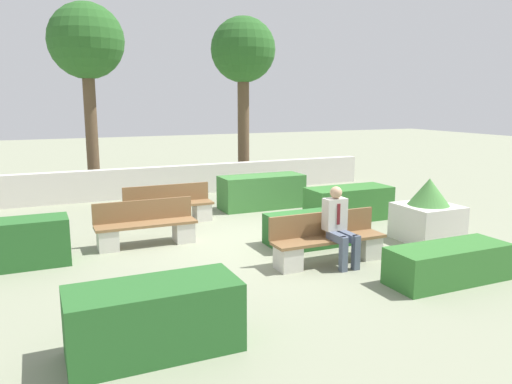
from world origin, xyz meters
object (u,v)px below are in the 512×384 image
at_px(tree_center_left, 243,54).
at_px(bench_front, 328,244).
at_px(planter_corner_left, 428,214).
at_px(tree_leftmost, 86,45).
at_px(bench_left_side, 146,228).
at_px(person_seated_man, 339,223).
at_px(bench_right_side, 169,208).

bearing_deg(tree_center_left, bench_front, -102.96).
bearing_deg(planter_corner_left, bench_front, -171.17).
bearing_deg(tree_center_left, tree_leftmost, 175.96).
relative_size(bench_left_side, tree_leftmost, 0.35).
bearing_deg(bench_front, person_seated_man, -53.42).
bearing_deg(bench_right_side, tree_leftmost, 110.98).
height_order(bench_right_side, tree_leftmost, tree_leftmost).
relative_size(bench_right_side, tree_center_left, 0.37).
bearing_deg(tree_leftmost, bench_right_side, -77.04).
bearing_deg(tree_center_left, person_seated_man, -102.06).
bearing_deg(person_seated_man, bench_right_side, 114.91).
xyz_separation_m(bench_front, bench_right_side, (-1.76, 3.87, -0.00)).
distance_m(bench_right_side, planter_corner_left, 5.53).
bearing_deg(bench_left_side, bench_right_side, 52.95).
height_order(bench_left_side, person_seated_man, person_seated_man).
distance_m(person_seated_man, planter_corner_left, 2.50).
height_order(bench_left_side, bench_right_side, same).
bearing_deg(bench_left_side, tree_leftmost, 83.66).
xyz_separation_m(tree_leftmost, tree_center_left, (4.74, -0.33, -0.11)).
xyz_separation_m(bench_left_side, tree_leftmost, (-0.24, 6.27, 3.97)).
bearing_deg(person_seated_man, tree_leftmost, 108.67).
height_order(bench_front, tree_center_left, tree_center_left).
xyz_separation_m(bench_front, person_seated_man, (0.11, -0.14, 0.39)).
xyz_separation_m(bench_left_side, planter_corner_left, (5.14, -1.91, 0.21)).
bearing_deg(bench_front, bench_left_side, 138.42).
bearing_deg(tree_center_left, planter_corner_left, -85.33).
xyz_separation_m(bench_right_side, tree_leftmost, (-1.08, 4.71, 3.96)).
bearing_deg(planter_corner_left, tree_leftmost, 123.32).
height_order(bench_right_side, planter_corner_left, planter_corner_left).
distance_m(bench_front, tree_center_left, 9.29).
xyz_separation_m(bench_left_side, person_seated_man, (2.71, -2.45, 0.40)).
height_order(planter_corner_left, tree_center_left, tree_center_left).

